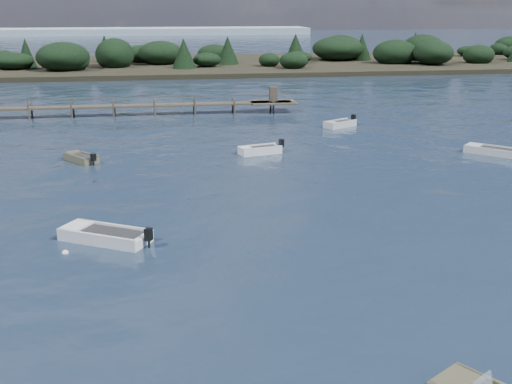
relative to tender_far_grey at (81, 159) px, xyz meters
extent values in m
plane|color=#152131|center=(14.57, 32.53, -0.16)|extent=(400.00, 400.00, 0.00)
cube|color=#6B6647|center=(0.00, 0.00, -0.06)|extent=(2.87, 3.26, 0.68)
cube|color=#6B6647|center=(-0.71, 0.96, 0.34)|extent=(1.36, 1.28, 0.14)
cube|color=#242527|center=(0.14, -0.20, 0.26)|extent=(2.08, 2.31, 0.12)
cube|color=#6B6647|center=(-0.47, -0.34, 0.34)|extent=(1.95, 2.58, 0.14)
cube|color=#6B6647|center=(0.46, 0.35, 0.34)|extent=(1.95, 2.58, 0.14)
cube|color=black|center=(1.05, -1.42, 0.46)|extent=(0.43, 0.42, 0.54)
cylinder|color=black|center=(1.05, -1.42, -0.01)|extent=(0.14, 0.14, 0.54)
cube|color=#6B6647|center=(14.43, -32.79, 0.35)|extent=(1.87, 1.75, 0.14)
cube|color=silver|center=(14.82, -33.40, 0.59)|extent=(1.11, 0.79, 0.42)
cube|color=white|center=(2.93, -17.52, -0.05)|extent=(4.82, 3.82, 0.76)
cube|color=white|center=(1.44, -16.63, 0.40)|extent=(1.74, 1.91, 0.15)
cube|color=#242527|center=(3.25, -17.70, 0.31)|extent=(3.38, 2.78, 0.13)
cube|color=white|center=(2.52, -18.21, 0.40)|extent=(4.00, 2.44, 0.15)
cube|color=white|center=(3.34, -16.82, 0.40)|extent=(4.00, 2.44, 0.15)
cube|color=black|center=(5.11, -18.80, 0.53)|extent=(0.45, 0.47, 0.60)
cylinder|color=black|center=(5.11, -18.80, 0.01)|extent=(0.15, 0.15, 0.60)
cube|color=white|center=(13.78, 0.44, -0.05)|extent=(3.54, 2.13, 0.77)
cube|color=white|center=(12.56, 0.12, 0.41)|extent=(1.07, 1.36, 0.15)
cube|color=#242527|center=(14.04, 0.51, 0.32)|extent=(2.45, 1.60, 0.13)
cube|color=white|center=(13.93, -0.13, 0.41)|extent=(3.24, 0.98, 0.15)
cube|color=white|center=(13.63, 1.02, 0.41)|extent=(3.24, 0.98, 0.15)
cube|color=black|center=(15.62, 0.93, 0.54)|extent=(0.40, 0.44, 0.61)
cylinder|color=black|center=(15.62, 0.93, 0.01)|extent=(0.14, 0.14, 0.61)
cube|color=silver|center=(23.28, 10.52, -0.05)|extent=(3.53, 2.83, 0.77)
cube|color=silver|center=(22.19, 9.88, 0.41)|extent=(1.29, 1.43, 0.15)
cube|color=#242527|center=(23.51, 10.65, 0.32)|extent=(2.48, 2.06, 0.13)
cube|color=silver|center=(23.58, 10.00, 0.41)|extent=(2.93, 1.80, 0.15)
cube|color=silver|center=(22.97, 11.03, 0.41)|extent=(2.93, 1.80, 0.15)
cube|color=black|center=(24.92, 11.48, 0.54)|extent=(0.46, 0.48, 0.61)
cylinder|color=black|center=(24.92, 11.48, 0.01)|extent=(0.15, 0.15, 0.61)
cube|color=silver|center=(32.13, -2.79, -0.06)|extent=(4.37, 4.42, 0.71)
cube|color=silver|center=(30.91, -1.54, 0.36)|extent=(1.81, 1.80, 0.14)
cube|color=#242527|center=(32.39, -3.05, 0.28)|extent=(3.11, 3.14, 0.12)
cube|color=silver|center=(31.60, -3.31, 0.36)|extent=(3.31, 3.38, 0.14)
cube|color=silver|center=(32.66, -2.27, 0.36)|extent=(3.31, 3.38, 0.14)
sphere|color=white|center=(1.13, -18.92, -0.16)|extent=(0.32, 0.32, 0.32)
cube|color=#484035|center=(18.57, 20.53, 0.84)|extent=(5.00, 3.20, 0.18)
cube|color=#484035|center=(18.57, 20.53, 1.74)|extent=(0.80, 0.80, 1.60)
cylinder|color=#484035|center=(-7.16, 19.68, 0.24)|extent=(0.20, 0.20, 2.20)
cylinder|color=#484035|center=(-7.16, 21.39, 0.24)|extent=(0.20, 0.20, 2.20)
cylinder|color=#484035|center=(-2.90, 19.68, 0.24)|extent=(0.20, 0.20, 2.20)
cylinder|color=#484035|center=(-2.90, 21.39, 0.24)|extent=(0.20, 0.20, 2.20)
cylinder|color=#484035|center=(1.37, 19.68, 0.24)|extent=(0.20, 0.20, 2.20)
cylinder|color=#484035|center=(1.37, 21.39, 0.24)|extent=(0.20, 0.20, 2.20)
cylinder|color=#484035|center=(5.64, 19.68, 0.24)|extent=(0.20, 0.20, 2.20)
cylinder|color=#484035|center=(5.64, 21.39, 0.24)|extent=(0.20, 0.20, 2.20)
cylinder|color=#484035|center=(9.90, 19.68, 0.24)|extent=(0.20, 0.20, 2.20)
cylinder|color=#484035|center=(9.90, 21.39, 0.24)|extent=(0.20, 0.20, 2.20)
cylinder|color=#484035|center=(14.17, 19.68, 0.24)|extent=(0.20, 0.20, 2.20)
cylinder|color=#484035|center=(14.17, 21.39, 0.24)|extent=(0.20, 0.20, 2.20)
cylinder|color=#484035|center=(18.44, 19.68, 0.24)|extent=(0.20, 0.20, 2.20)
cylinder|color=#484035|center=(18.44, 21.39, 0.24)|extent=(0.20, 0.20, 2.20)
cube|color=black|center=(39.57, 72.53, -0.16)|extent=(190.00, 40.00, 1.60)
ellipsoid|color=black|center=(39.57, 72.53, 2.64)|extent=(180.50, 36.00, 4.40)
camera|label=1|loc=(5.70, -48.65, 11.39)|focal=45.00mm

